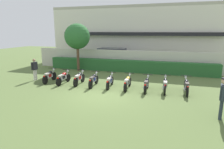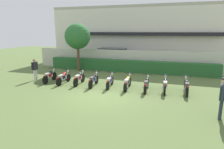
{
  "view_description": "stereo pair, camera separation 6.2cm",
  "coord_description": "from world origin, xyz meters",
  "px_view_note": "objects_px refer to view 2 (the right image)",
  "views": [
    {
      "loc": [
        3.62,
        -9.92,
        3.62
      ],
      "look_at": [
        0.0,
        2.06,
        0.8
      ],
      "focal_mm": 31.06,
      "sensor_mm": 36.0,
      "label": 1
    },
    {
      "loc": [
        3.68,
        -9.91,
        3.62
      ],
      "look_at": [
        0.0,
        2.06,
        0.8
      ],
      "focal_mm": 31.06,
      "sensor_mm": 36.0,
      "label": 2
    }
  ],
  "objects_px": {
    "parked_car": "(114,57)",
    "motorcycle_in_row_1": "(63,78)",
    "motorcycle_in_row_2": "(79,78)",
    "motorcycle_in_row_6": "(146,84)",
    "motorcycle_in_row_8": "(186,86)",
    "inspector_person": "(35,68)",
    "motorcycle_in_row_7": "(165,85)",
    "motorcycle_in_row_5": "(128,82)",
    "motorcycle_in_row_0": "(50,76)",
    "tree_near_inspector": "(78,37)",
    "officer_0": "(222,95)",
    "motorcycle_in_row_3": "(94,80)",
    "motorcycle_in_row_4": "(110,81)"
  },
  "relations": [
    {
      "from": "motorcycle_in_row_3",
      "to": "motorcycle_in_row_4",
      "type": "relative_size",
      "value": 1.0
    },
    {
      "from": "motorcycle_in_row_5",
      "to": "motorcycle_in_row_8",
      "type": "relative_size",
      "value": 0.98
    },
    {
      "from": "motorcycle_in_row_1",
      "to": "motorcycle_in_row_8",
      "type": "xyz_separation_m",
      "value": [
        8.08,
        0.2,
        0.02
      ]
    },
    {
      "from": "inspector_person",
      "to": "officer_0",
      "type": "xyz_separation_m",
      "value": [
        11.79,
        -3.31,
        0.11
      ]
    },
    {
      "from": "tree_near_inspector",
      "to": "motorcycle_in_row_5",
      "type": "bearing_deg",
      "value": -38.16
    },
    {
      "from": "motorcycle_in_row_4",
      "to": "motorcycle_in_row_1",
      "type": "bearing_deg",
      "value": 87.21
    },
    {
      "from": "motorcycle_in_row_0",
      "to": "motorcycle_in_row_4",
      "type": "height_order",
      "value": "motorcycle_in_row_0"
    },
    {
      "from": "inspector_person",
      "to": "parked_car",
      "type": "bearing_deg",
      "value": 61.83
    },
    {
      "from": "parked_car",
      "to": "motorcycle_in_row_1",
      "type": "relative_size",
      "value": 2.53
    },
    {
      "from": "motorcycle_in_row_0",
      "to": "motorcycle_in_row_8",
      "type": "distance_m",
      "value": 9.28
    },
    {
      "from": "motorcycle_in_row_0",
      "to": "motorcycle_in_row_8",
      "type": "bearing_deg",
      "value": -94.0
    },
    {
      "from": "motorcycle_in_row_6",
      "to": "inspector_person",
      "type": "height_order",
      "value": "inspector_person"
    },
    {
      "from": "motorcycle_in_row_1",
      "to": "motorcycle_in_row_3",
      "type": "height_order",
      "value": "motorcycle_in_row_3"
    },
    {
      "from": "motorcycle_in_row_0",
      "to": "motorcycle_in_row_8",
      "type": "relative_size",
      "value": 0.92
    },
    {
      "from": "inspector_person",
      "to": "motorcycle_in_row_1",
      "type": "bearing_deg",
      "value": -6.78
    },
    {
      "from": "motorcycle_in_row_0",
      "to": "officer_0",
      "type": "relative_size",
      "value": 1.03
    },
    {
      "from": "motorcycle_in_row_1",
      "to": "motorcycle_in_row_4",
      "type": "height_order",
      "value": "motorcycle_in_row_1"
    },
    {
      "from": "motorcycle_in_row_1",
      "to": "motorcycle_in_row_8",
      "type": "height_order",
      "value": "motorcycle_in_row_8"
    },
    {
      "from": "motorcycle_in_row_0",
      "to": "motorcycle_in_row_4",
      "type": "xyz_separation_m",
      "value": [
        4.58,
        -0.02,
        -0.01
      ]
    },
    {
      "from": "motorcycle_in_row_3",
      "to": "motorcycle_in_row_6",
      "type": "bearing_deg",
      "value": -93.18
    },
    {
      "from": "motorcycle_in_row_2",
      "to": "motorcycle_in_row_5",
      "type": "distance_m",
      "value": 3.44
    },
    {
      "from": "motorcycle_in_row_6",
      "to": "motorcycle_in_row_8",
      "type": "relative_size",
      "value": 0.95
    },
    {
      "from": "motorcycle_in_row_8",
      "to": "officer_0",
      "type": "xyz_separation_m",
      "value": [
        1.15,
        -3.2,
        0.6
      ]
    },
    {
      "from": "motorcycle_in_row_2",
      "to": "motorcycle_in_row_7",
      "type": "xyz_separation_m",
      "value": [
        5.74,
        -0.06,
        0.01
      ]
    },
    {
      "from": "parked_car",
      "to": "motorcycle_in_row_2",
      "type": "bearing_deg",
      "value": -91.51
    },
    {
      "from": "motorcycle_in_row_1",
      "to": "motorcycle_in_row_2",
      "type": "bearing_deg",
      "value": -80.44
    },
    {
      "from": "motorcycle_in_row_6",
      "to": "motorcycle_in_row_8",
      "type": "height_order",
      "value": "motorcycle_in_row_8"
    },
    {
      "from": "motorcycle_in_row_3",
      "to": "motorcycle_in_row_0",
      "type": "bearing_deg",
      "value": 85.08
    },
    {
      "from": "motorcycle_in_row_0",
      "to": "motorcycle_in_row_8",
      "type": "xyz_separation_m",
      "value": [
        9.28,
        0.07,
        0.01
      ]
    },
    {
      "from": "motorcycle_in_row_4",
      "to": "inspector_person",
      "type": "height_order",
      "value": "inspector_person"
    },
    {
      "from": "parked_car",
      "to": "motorcycle_in_row_1",
      "type": "height_order",
      "value": "parked_car"
    },
    {
      "from": "tree_near_inspector",
      "to": "motorcycle_in_row_6",
      "type": "height_order",
      "value": "tree_near_inspector"
    },
    {
      "from": "tree_near_inspector",
      "to": "motorcycle_in_row_4",
      "type": "bearing_deg",
      "value": -44.53
    },
    {
      "from": "officer_0",
      "to": "motorcycle_in_row_7",
      "type": "bearing_deg",
      "value": -40.57
    },
    {
      "from": "motorcycle_in_row_1",
      "to": "motorcycle_in_row_3",
      "type": "bearing_deg",
      "value": -88.81
    },
    {
      "from": "parked_car",
      "to": "tree_near_inspector",
      "type": "relative_size",
      "value": 1.05
    },
    {
      "from": "motorcycle_in_row_7",
      "to": "tree_near_inspector",
      "type": "bearing_deg",
      "value": 59.55
    },
    {
      "from": "motorcycle_in_row_7",
      "to": "motorcycle_in_row_5",
      "type": "bearing_deg",
      "value": 89.99
    },
    {
      "from": "motorcycle_in_row_1",
      "to": "inspector_person",
      "type": "xyz_separation_m",
      "value": [
        -2.57,
        0.3,
        0.51
      ]
    },
    {
      "from": "parked_car",
      "to": "inspector_person",
      "type": "bearing_deg",
      "value": -117.75
    },
    {
      "from": "tree_near_inspector",
      "to": "officer_0",
      "type": "xyz_separation_m",
      "value": [
        10.3,
        -7.48,
        -2.07
      ]
    },
    {
      "from": "motorcycle_in_row_0",
      "to": "motorcycle_in_row_1",
      "type": "xyz_separation_m",
      "value": [
        1.2,
        -0.12,
        -0.01
      ]
    },
    {
      "from": "inspector_person",
      "to": "motorcycle_in_row_4",
      "type": "bearing_deg",
      "value": -1.95
    },
    {
      "from": "parked_car",
      "to": "motorcycle_in_row_3",
      "type": "relative_size",
      "value": 2.48
    },
    {
      "from": "parked_car",
      "to": "motorcycle_in_row_2",
      "type": "height_order",
      "value": "parked_car"
    },
    {
      "from": "motorcycle_in_row_5",
      "to": "inspector_person",
      "type": "height_order",
      "value": "inspector_person"
    },
    {
      "from": "parked_car",
      "to": "inspector_person",
      "type": "distance_m",
      "value": 8.37
    },
    {
      "from": "motorcycle_in_row_7",
      "to": "motorcycle_in_row_4",
      "type": "bearing_deg",
      "value": 88.57
    },
    {
      "from": "motorcycle_in_row_0",
      "to": "motorcycle_in_row_3",
      "type": "relative_size",
      "value": 1.0
    },
    {
      "from": "motorcycle_in_row_2",
      "to": "motorcycle_in_row_7",
      "type": "distance_m",
      "value": 5.74
    }
  ]
}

